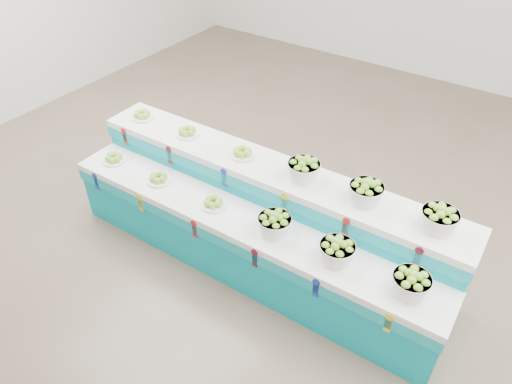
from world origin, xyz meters
TOP-DOWN VIEW (x-y plane):
  - ground at (0.00, 0.00)m, footprint 10.00×10.00m
  - display_stand at (-0.27, -0.37)m, footprint 3.99×1.07m
  - plate_lower_left at (-1.95, -0.64)m, footprint 0.24×0.24m
  - plate_lower_mid at (-1.30, -0.63)m, footprint 0.24×0.24m
  - plate_lower_right at (-0.59, -0.62)m, footprint 0.24×0.24m
  - basket_lower_left at (0.09, -0.61)m, footprint 0.30×0.30m
  - basket_lower_mid at (0.70, -0.61)m, footprint 0.30×0.30m
  - basket_lower_right at (1.33, -0.60)m, footprint 0.30×0.30m
  - plate_upper_left at (-1.95, -0.14)m, footprint 0.24×0.24m
  - plate_upper_mid at (-1.30, -0.14)m, footprint 0.24×0.24m
  - plate_upper_right at (-0.60, -0.13)m, footprint 0.24×0.24m
  - basket_upper_left at (0.09, -0.12)m, footprint 0.30×0.30m
  - basket_upper_mid at (0.69, -0.11)m, footprint 0.30×0.30m
  - basket_upper_right at (1.32, -0.11)m, footprint 0.30×0.30m

SIDE VIEW (x-z plane):
  - ground at x=0.00m, z-range 0.00..0.00m
  - display_stand at x=-0.27m, z-range 0.00..1.02m
  - plate_lower_left at x=-1.95m, z-range 0.72..0.82m
  - plate_lower_mid at x=-1.30m, z-range 0.72..0.82m
  - plate_lower_right at x=-0.59m, z-range 0.72..0.82m
  - basket_lower_left at x=0.09m, z-range 0.72..0.94m
  - basket_lower_mid at x=0.70m, z-range 0.72..0.94m
  - basket_lower_right at x=1.33m, z-range 0.72..0.94m
  - plate_upper_left at x=-1.95m, z-range 1.02..1.12m
  - plate_upper_mid at x=-1.30m, z-range 1.02..1.12m
  - plate_upper_right at x=-0.60m, z-range 1.02..1.12m
  - basket_upper_left at x=0.09m, z-range 1.02..1.24m
  - basket_upper_mid at x=0.69m, z-range 1.02..1.24m
  - basket_upper_right at x=1.32m, z-range 1.02..1.24m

